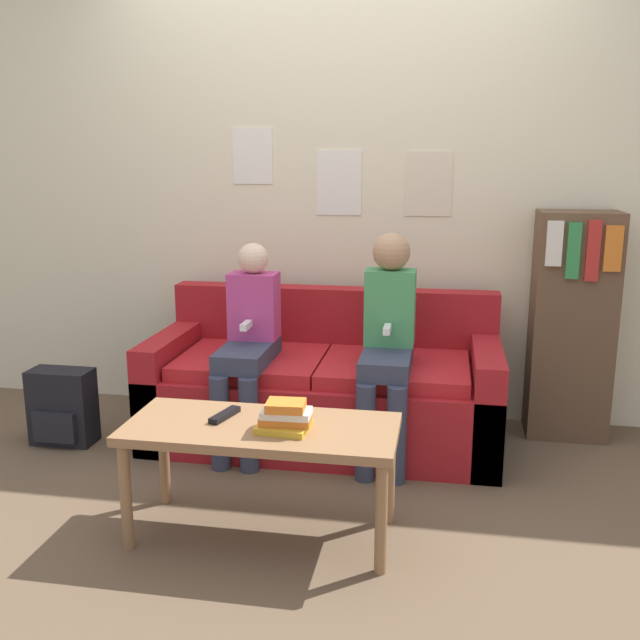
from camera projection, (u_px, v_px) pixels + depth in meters
name	position (u px, v px, depth m)	size (l,w,h in m)	color
ground_plane	(306.00, 480.00, 3.26)	(10.00, 10.00, 0.00)	brown
wall_back	(340.00, 183.00, 3.92)	(8.00, 0.06, 2.60)	beige
couch	(325.00, 390.00, 3.68)	(1.76, 0.78, 0.75)	maroon
coffee_table	(261.00, 438.00, 2.71)	(1.03, 0.45, 0.46)	#8E6642
person_left	(248.00, 339.00, 3.50)	(0.24, 0.54, 1.03)	#33384C
person_right	(388.00, 336.00, 3.38)	(0.24, 0.54, 1.09)	#33384C
tv_remote	(225.00, 415.00, 2.77)	(0.08, 0.17, 0.02)	black
book_stack	(285.00, 417.00, 2.63)	(0.20, 0.17, 0.12)	gold
bookshelf	(572.00, 325.00, 3.68)	(0.40, 0.30, 1.18)	brown
backpack	(62.00, 407.00, 3.64)	(0.32, 0.19, 0.39)	black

